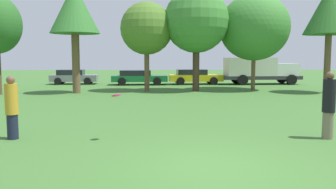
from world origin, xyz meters
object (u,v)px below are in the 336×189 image
tree_2 (147,29)px  parked_car_grey (74,77)px  delivery_truck_white (259,70)px  tree_4 (254,27)px  tree_5 (330,10)px  person_catcher (329,105)px  tree_1 (75,10)px  tree_3 (196,21)px  parked_car_yellow (194,76)px  frisbee (116,95)px  parked_car_green (138,77)px  person_thrower (12,107)px

tree_2 → parked_car_grey: (-6.40, 6.67, -3.52)m
tree_2 → delivery_truck_white: (9.42, 5.93, -2.93)m
tree_4 → tree_5: 4.75m
person_catcher → tree_1: 16.89m
tree_3 → parked_car_yellow: tree_3 is taller
tree_4 → delivery_truck_white: (2.05, 5.52, -3.07)m
frisbee → tree_2: size_ratio=0.04×
frisbee → tree_2: tree_2 is taller
tree_4 → parked_car_grey: (-13.76, 6.25, -3.67)m
frisbee → parked_car_grey: (-5.87, 21.10, -0.58)m
tree_1 → frisbee: bearing=-73.4°
parked_car_grey → parked_car_yellow: (10.32, -0.56, 0.03)m
person_catcher → frisbee: size_ratio=7.01×
tree_1 → tree_4: bearing=8.2°
delivery_truck_white → tree_1: bearing=-154.8°
tree_1 → tree_4: (11.80, 1.69, -0.89)m
parked_car_yellow → delivery_truck_white: 5.52m
tree_1 → tree_2: (4.44, 1.27, -1.03)m
tree_4 → delivery_truck_white: 6.64m
tree_1 → parked_car_yellow: tree_1 is taller
person_catcher → tree_4: size_ratio=0.28×
person_catcher → parked_car_green: 21.05m
person_thrower → tree_3: tree_3 is taller
person_catcher → parked_car_grey: bearing=-59.1°
person_catcher → tree_4: 15.39m
tree_1 → tree_3: bearing=7.7°
tree_5 → parked_car_yellow: bearing=134.2°
tree_2 → tree_3: tree_3 is taller
tree_4 → parked_car_green: tree_4 is taller
person_catcher → tree_2: 15.71m
person_thrower → tree_4: size_ratio=0.26×
frisbee → parked_car_yellow: 21.02m
tree_2 → tree_3: size_ratio=0.87×
tree_3 → tree_5: tree_5 is taller
frisbee → tree_1: size_ratio=0.04×
person_catcher → parked_car_grey: (-11.64, 21.12, -0.29)m
tree_1 → parked_car_yellow: (8.36, 7.38, -4.53)m
parked_car_green → tree_3: bearing=-57.5°
person_thrower → tree_5: tree_5 is taller
tree_1 → delivery_truck_white: tree_1 is taller
tree_4 → parked_car_yellow: tree_4 is taller
tree_1 → delivery_truck_white: 16.11m
tree_4 → tree_5: (4.15, -2.12, 0.92)m
tree_5 → delivery_truck_white: (-2.10, 7.64, -4.00)m
frisbee → person_catcher: bearing=-0.2°
frisbee → parked_car_yellow: frisbee is taller
tree_5 → delivery_truck_white: size_ratio=1.03×
person_thrower → person_catcher: bearing=-0.0°
tree_1 → parked_car_yellow: 12.04m
delivery_truck_white → parked_car_yellow: bearing=175.9°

